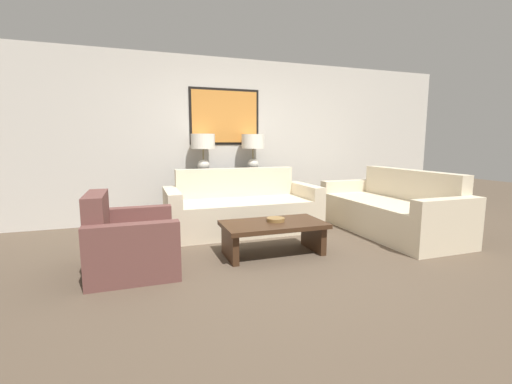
% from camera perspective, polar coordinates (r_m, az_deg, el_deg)
% --- Properties ---
extents(ground_plane, '(20.00, 20.00, 0.00)m').
position_cam_1_polar(ground_plane, '(3.75, 4.23, -11.68)').
color(ground_plane, brown).
extents(back_wall, '(8.56, 0.12, 2.65)m').
position_cam_1_polar(back_wall, '(5.87, -5.30, 8.74)').
color(back_wall, beige).
rests_on(back_wall, ground_plane).
extents(console_table, '(1.41, 0.40, 0.80)m').
position_cam_1_polar(console_table, '(5.67, -4.50, -0.69)').
color(console_table, black).
rests_on(console_table, ground_plane).
extents(table_lamp_left, '(0.38, 0.38, 0.61)m').
position_cam_1_polar(table_lamp_left, '(5.51, -8.82, 7.59)').
color(table_lamp_left, silver).
rests_on(table_lamp_left, console_table).
extents(table_lamp_right, '(0.38, 0.38, 0.61)m').
position_cam_1_polar(table_lamp_right, '(5.72, -0.52, 7.71)').
color(table_lamp_right, silver).
rests_on(table_lamp_right, console_table).
extents(couch_by_back_wall, '(2.16, 0.94, 0.89)m').
position_cam_1_polar(couch_by_back_wall, '(4.99, -2.35, -3.03)').
color(couch_by_back_wall, beige).
rests_on(couch_by_back_wall, ground_plane).
extents(couch_by_side, '(0.94, 2.16, 0.89)m').
position_cam_1_polar(couch_by_side, '(5.25, 21.46, -3.03)').
color(couch_by_side, beige).
rests_on(couch_by_side, ground_plane).
extents(coffee_table, '(1.16, 0.63, 0.37)m').
position_cam_1_polar(coffee_table, '(3.94, 2.91, -6.45)').
color(coffee_table, '#3D2616').
rests_on(coffee_table, ground_plane).
extents(decorative_bowl, '(0.21, 0.21, 0.04)m').
position_cam_1_polar(decorative_bowl, '(3.97, 3.29, -4.61)').
color(decorative_bowl, olive).
rests_on(decorative_bowl, coffee_table).
extents(armchair_near_back_wall, '(0.82, 0.97, 0.80)m').
position_cam_1_polar(armchair_near_back_wall, '(3.69, -20.31, -8.01)').
color(armchair_near_back_wall, brown).
rests_on(armchair_near_back_wall, ground_plane).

